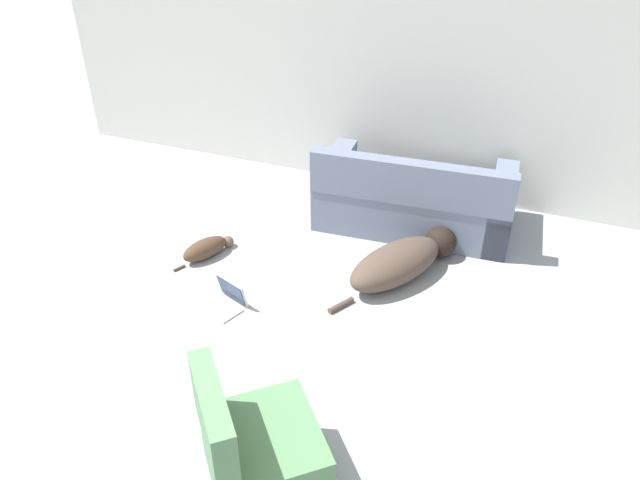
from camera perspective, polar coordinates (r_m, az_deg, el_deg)
name	(u,v)px	position (r m, az deg, el deg)	size (l,w,h in m)	color
wall_back	(365,54)	(6.11, 4.13, 16.62)	(6.63, 0.06, 2.64)	beige
couch	(414,199)	(5.75, 8.61, 3.71)	(1.78, 0.99, 0.79)	slate
dog	(403,260)	(5.10, 7.57, -1.85)	(0.85, 1.27, 0.31)	#4C3D33
cat	(207,248)	(5.41, -10.33, -0.75)	(0.34, 0.57, 0.17)	#473323
laptop_open	(227,298)	(4.85, -8.47, -5.25)	(0.37, 0.34, 0.22)	#B7B7BC
side_chair	(257,452)	(3.55, -5.76, -18.75)	(0.86, 0.86, 0.82)	#4C754C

